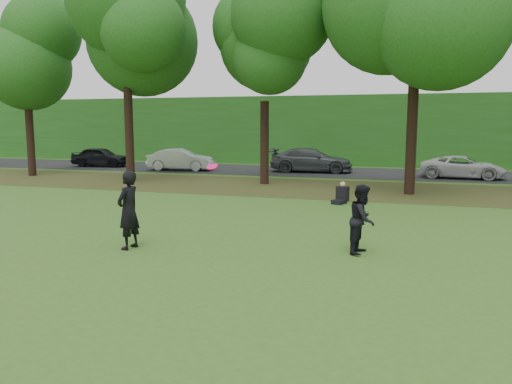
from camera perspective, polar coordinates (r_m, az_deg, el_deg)
ground at (r=11.26m, az=-4.53°, el=-7.89°), size 120.00×120.00×0.00m
leaf_litter at (r=23.59m, az=7.35°, el=0.41°), size 60.00×7.00×0.01m
street at (r=31.45m, az=9.93°, el=2.24°), size 70.00×7.00×0.02m
far_hedge at (r=37.26m, az=11.25°, el=6.91°), size 70.00×3.00×5.00m
player_left at (r=12.50m, az=-14.38°, el=-2.03°), size 0.53×0.74×1.91m
player_right at (r=11.98m, az=12.07°, el=-3.06°), size 0.74×0.88×1.63m
parked_cars at (r=30.59m, az=8.09°, el=3.44°), size 34.68×3.89×1.47m
frisbee at (r=11.74m, az=-5.02°, el=2.90°), size 0.38×0.35×0.18m
seated_person at (r=19.36m, az=9.75°, el=-0.36°), size 0.63×0.82×0.83m
tree_line at (r=23.87m, az=6.82°, el=19.42°), size 55.30×7.90×12.31m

